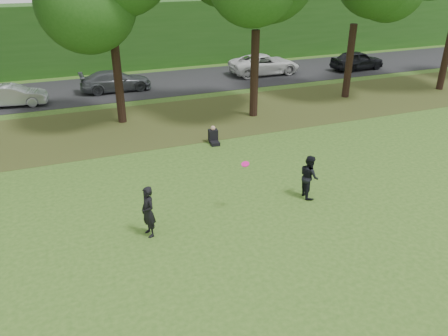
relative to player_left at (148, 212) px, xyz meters
name	(u,v)px	position (x,y,z in m)	size (l,w,h in m)	color
ground	(306,257)	(4.01, -2.82, -0.84)	(120.00, 120.00, 0.00)	#33581B
leaf_litter	(181,120)	(4.01, 10.18, -0.84)	(60.00, 7.00, 0.01)	#4A3B1A
street	(149,85)	(4.01, 18.18, -0.83)	(70.00, 7.00, 0.02)	black
far_hedge	(129,35)	(4.01, 24.18, 1.66)	(70.00, 3.00, 5.00)	#214F16
player_left	(148,212)	(0.00, 0.00, 0.00)	(0.61, 0.40, 1.69)	black
player_right	(309,176)	(5.97, 0.35, -0.04)	(0.79, 0.61, 1.62)	black
parked_cars	(191,73)	(6.89, 17.44, -0.13)	(36.21, 3.91, 1.48)	black
frisbee	(245,164)	(3.37, 0.23, 0.96)	(0.27, 0.28, 0.14)	#EA1388
seated_person	(213,137)	(4.53, 6.47, -0.53)	(0.48, 0.77, 0.83)	black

